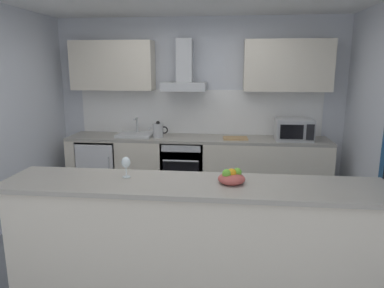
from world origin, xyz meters
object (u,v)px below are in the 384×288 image
at_px(sink, 135,134).
at_px(range_hood, 184,74).
at_px(wine_glass, 126,163).
at_px(microwave, 294,130).
at_px(fruit_bowl, 232,178).
at_px(kettle, 158,130).
at_px(refrigerator, 102,167).
at_px(chopping_board, 235,138).
at_px(oven, 184,167).

distance_m(sink, range_hood, 1.12).
bearing_deg(range_hood, wine_glass, -95.10).
bearing_deg(microwave, wine_glass, -129.40).
height_order(microwave, range_hood, range_hood).
bearing_deg(fruit_bowl, kettle, 115.80).
xyz_separation_m(refrigerator, sink, (0.53, 0.01, 0.50)).
xyz_separation_m(microwave, wine_glass, (-1.74, -2.12, 0.05)).
relative_size(range_hood, chopping_board, 2.12).
height_order(microwave, kettle, microwave).
height_order(oven, kettle, kettle).
bearing_deg(microwave, fruit_bowl, -111.36).
xyz_separation_m(microwave, fruit_bowl, (-0.85, -2.17, -0.03)).
xyz_separation_m(sink, wine_glass, (0.51, -2.15, 0.17)).
bearing_deg(range_hood, chopping_board, -11.71).
bearing_deg(refrigerator, oven, 0.13).
height_order(sink, kettle, sink).
xyz_separation_m(oven, chopping_board, (0.74, -0.02, 0.45)).
distance_m(sink, chopping_board, 1.45).
bearing_deg(oven, wine_glass, -95.41).
bearing_deg(fruit_bowl, sink, 122.31).
height_order(oven, chopping_board, chopping_board).
xyz_separation_m(oven, microwave, (1.54, -0.03, 0.59)).
bearing_deg(fruit_bowl, range_hood, 106.39).
height_order(refrigerator, microwave, microwave).
distance_m(refrigerator, microwave, 2.85).
distance_m(range_hood, chopping_board, 1.16).
bearing_deg(wine_glass, refrigerator, 115.90).
distance_m(fruit_bowl, chopping_board, 2.18).
bearing_deg(sink, wine_glass, -76.67).
bearing_deg(kettle, range_hood, 24.26).
height_order(kettle, wine_glass, wine_glass).
relative_size(oven, microwave, 1.60).
bearing_deg(range_hood, refrigerator, -173.92).
relative_size(sink, kettle, 1.73).
xyz_separation_m(sink, fruit_bowl, (1.40, -2.21, 0.09)).
relative_size(refrigerator, sink, 1.70).
distance_m(refrigerator, fruit_bowl, 2.98).
distance_m(oven, sink, 0.85).
relative_size(oven, wine_glass, 4.50).
height_order(sink, range_hood, range_hood).
height_order(oven, fruit_bowl, fruit_bowl).
distance_m(sink, fruit_bowl, 2.62).
relative_size(microwave, fruit_bowl, 2.27).
bearing_deg(sink, microwave, -0.99).
distance_m(kettle, wine_glass, 2.12).
xyz_separation_m(sink, chopping_board, (1.45, -0.03, -0.02)).
bearing_deg(chopping_board, range_hood, 168.29).
height_order(refrigerator, range_hood, range_hood).
relative_size(refrigerator, kettle, 2.94).
height_order(oven, refrigerator, oven).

